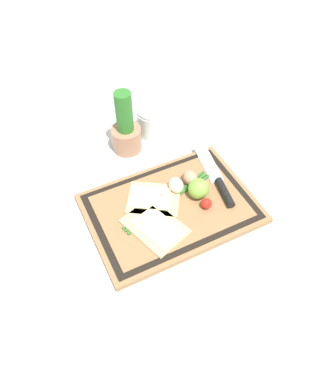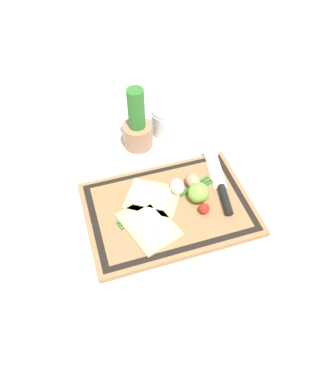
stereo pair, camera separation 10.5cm
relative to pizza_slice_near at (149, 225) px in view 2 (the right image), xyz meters
name	(u,v)px [view 2 (the right image)]	position (x,y,z in m)	size (l,w,h in m)	color
ground_plane	(169,211)	(0.07, 0.05, -0.03)	(6.00, 6.00, 0.00)	silver
cutting_board	(169,209)	(0.07, 0.05, -0.02)	(0.46, 0.32, 0.02)	#997047
pizza_slice_near	(149,225)	(0.00, 0.00, 0.00)	(0.16, 0.19, 0.02)	#DBBC7F
pizza_slice_far	(152,197)	(0.03, 0.09, 0.00)	(0.18, 0.17, 0.02)	#DBBC7F
knife	(222,190)	(0.23, 0.05, 0.00)	(0.08, 0.26, 0.02)	silver
egg_brown	(193,181)	(0.16, 0.10, 0.02)	(0.04, 0.05, 0.04)	tan
egg_pink	(177,187)	(0.11, 0.09, 0.02)	(0.04, 0.05, 0.04)	beige
lime	(199,194)	(0.16, 0.04, 0.02)	(0.06, 0.06, 0.06)	#7FB742
cherry_tomato_red	(204,208)	(0.16, 0.00, 0.01)	(0.03, 0.03, 0.03)	red
scallion_bunch	(165,202)	(0.07, 0.06, 0.00)	(0.30, 0.11, 0.01)	#2D7528
herb_pot	(137,127)	(0.06, 0.34, 0.05)	(0.09, 0.09, 0.21)	#AD7A5B
sauce_jar	(166,122)	(0.17, 0.37, 0.01)	(0.10, 0.10, 0.09)	silver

